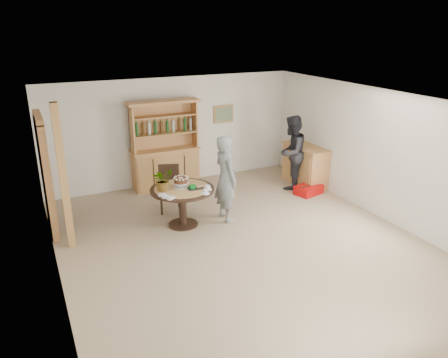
% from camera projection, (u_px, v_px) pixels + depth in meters
% --- Properties ---
extents(ground, '(7.00, 7.00, 0.00)m').
position_uv_depth(ground, '(241.00, 243.00, 7.67)').
color(ground, tan).
rests_on(ground, ground).
extents(room_shell, '(6.04, 7.04, 2.52)m').
position_uv_depth(room_shell, '(243.00, 148.00, 7.09)').
color(room_shell, white).
rests_on(room_shell, ground).
extents(doorway, '(0.13, 1.10, 2.18)m').
position_uv_depth(doorway, '(45.00, 174.00, 7.81)').
color(doorway, black).
rests_on(doorway, ground).
extents(pine_post, '(0.12, 0.12, 2.50)m').
position_uv_depth(pine_post, '(63.00, 178.00, 7.17)').
color(pine_post, tan).
rests_on(pine_post, ground).
extents(hutch, '(1.62, 0.54, 2.04)m').
position_uv_depth(hutch, '(165.00, 159.00, 10.07)').
color(hutch, tan).
rests_on(hutch, ground).
extents(sideboard, '(0.54, 1.26, 0.94)m').
position_uv_depth(sideboard, '(305.00, 165.00, 10.32)').
color(sideboard, tan).
rests_on(sideboard, ground).
extents(dining_table, '(1.20, 1.20, 0.76)m').
position_uv_depth(dining_table, '(182.00, 196.00, 8.16)').
color(dining_table, black).
rests_on(dining_table, ground).
extents(dining_chair, '(0.52, 0.52, 0.95)m').
position_uv_depth(dining_chair, '(169.00, 185.00, 8.89)').
color(dining_chair, black).
rests_on(dining_chair, ground).
extents(birthday_cake, '(0.30, 0.30, 0.20)m').
position_uv_depth(birthday_cake, '(181.00, 181.00, 8.11)').
color(birthday_cake, white).
rests_on(birthday_cake, dining_table).
extents(flower_vase, '(0.47, 0.44, 0.42)m').
position_uv_depth(flower_vase, '(163.00, 179.00, 7.94)').
color(flower_vase, '#3F7233').
rests_on(flower_vase, dining_table).
extents(gift_tray, '(0.30, 0.20, 0.08)m').
position_uv_depth(gift_tray, '(195.00, 187.00, 8.08)').
color(gift_tray, black).
rests_on(gift_tray, dining_table).
extents(coffee_cup_a, '(0.15, 0.15, 0.09)m').
position_uv_depth(coffee_cup_a, '(208.00, 188.00, 8.02)').
color(coffee_cup_a, white).
rests_on(coffee_cup_a, dining_table).
extents(coffee_cup_b, '(0.15, 0.15, 0.08)m').
position_uv_depth(coffee_cup_b, '(205.00, 192.00, 7.83)').
color(coffee_cup_b, white).
rests_on(coffee_cup_b, dining_table).
extents(napkins, '(0.24, 0.33, 0.03)m').
position_uv_depth(napkins, '(166.00, 197.00, 7.67)').
color(napkins, white).
rests_on(napkins, dining_table).
extents(teen_boy, '(0.43, 0.64, 1.70)m').
position_uv_depth(teen_boy, '(226.00, 178.00, 8.34)').
color(teen_boy, slate).
rests_on(teen_boy, ground).
extents(adult_person, '(1.04, 0.98, 1.70)m').
position_uv_depth(adult_person, '(291.00, 152.00, 9.97)').
color(adult_person, black).
rests_on(adult_person, ground).
extents(red_suitcase, '(0.68, 0.53, 0.21)m').
position_uv_depth(red_suitcase, '(309.00, 190.00, 9.85)').
color(red_suitcase, red).
rests_on(red_suitcase, ground).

